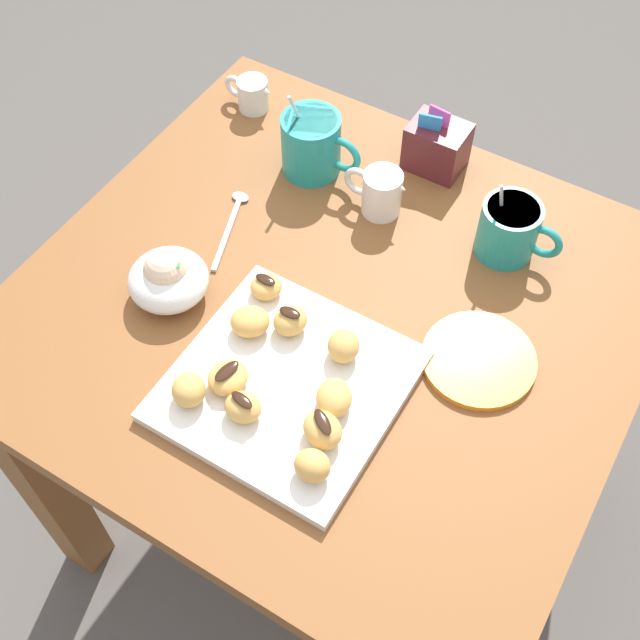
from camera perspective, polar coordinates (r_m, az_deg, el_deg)
ground_plane at (r=1.76m, az=0.53°, el=-12.83°), size 8.00×8.00×0.00m
dining_table at (r=1.26m, az=0.72°, el=-2.76°), size 0.85×0.80×0.71m
pastry_plate_square at (r=1.06m, az=-2.34°, el=-4.60°), size 0.28×0.28×0.02m
coffee_mug_teal_left at (r=1.28m, az=-0.54°, el=12.35°), size 0.13×0.09×0.15m
coffee_mug_teal_right at (r=1.20m, az=13.24°, el=6.30°), size 0.12×0.09×0.13m
cream_pitcher_white at (r=1.23m, az=4.31°, el=9.05°), size 0.10×0.06×0.07m
sugar_caddy at (r=1.31m, az=8.20°, el=12.04°), size 0.09×0.07×0.11m
ice_cream_bowl at (r=1.14m, az=-10.66°, el=2.95°), size 0.11×0.11×0.08m
chocolate_sauce_pitcher at (r=1.41m, az=-4.80°, el=15.66°), size 0.09×0.05×0.06m
saucer_orange_left at (r=1.10m, az=11.11°, el=-2.75°), size 0.15×0.15×0.01m
loose_spoon_near_saucer at (r=1.24m, az=-6.20°, el=7.04°), size 0.07×0.15×0.01m
beignet_0 at (r=1.03m, az=-9.23°, el=-4.88°), size 0.06×0.06×0.04m
beignet_1 at (r=1.04m, az=-6.51°, el=-4.05°), size 0.05×0.06×0.03m
chocolate_drizzle_1 at (r=1.03m, az=-6.59°, el=-3.59°), size 0.02×0.04×0.00m
beignet_2 at (r=1.01m, az=-5.33°, el=-6.20°), size 0.05×0.05×0.03m
chocolate_drizzle_2 at (r=1.00m, az=-5.41°, el=-5.68°), size 0.04×0.02×0.00m
beignet_3 at (r=0.99m, az=0.18°, el=-7.73°), size 0.07×0.07×0.04m
chocolate_drizzle_3 at (r=0.98m, az=0.18°, el=-7.19°), size 0.04×0.04×0.00m
beignet_4 at (r=0.97m, az=-0.55°, el=-10.23°), size 0.05×0.04×0.04m
beignet_5 at (r=1.08m, az=-4.96°, el=-0.11°), size 0.07×0.07×0.04m
beignet_6 at (r=1.02m, az=1.00°, el=-5.50°), size 0.07×0.07×0.03m
beignet_7 at (r=1.05m, az=1.66°, el=-1.85°), size 0.06×0.06×0.04m
beignet_8 at (r=1.08m, az=-2.11°, el=-0.06°), size 0.05×0.05×0.04m
chocolate_drizzle_8 at (r=1.07m, az=-2.14°, el=0.53°), size 0.03×0.02×0.00m
beignet_9 at (r=1.12m, az=-3.82°, el=2.37°), size 0.06×0.06×0.03m
chocolate_drizzle_9 at (r=1.11m, az=-3.86°, el=2.86°), size 0.03×0.02×0.00m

